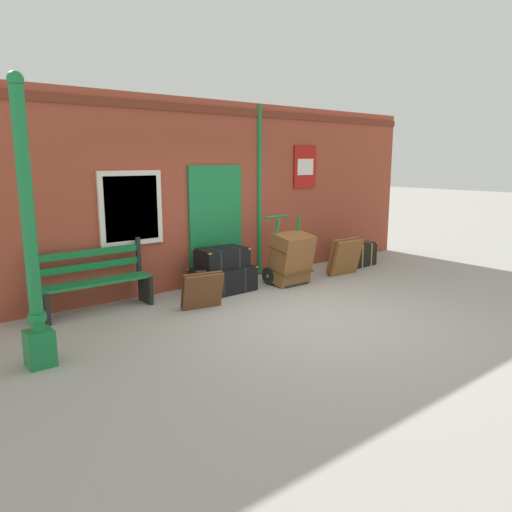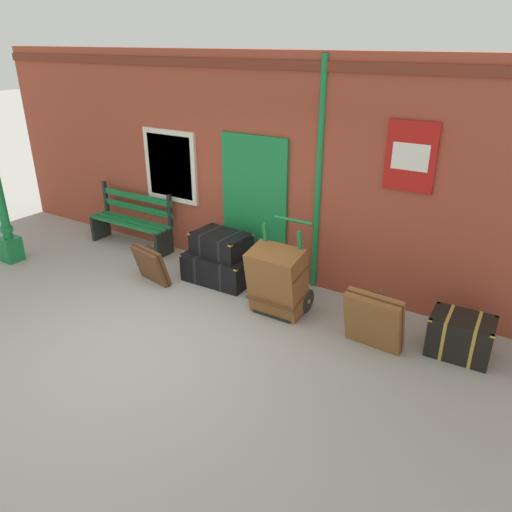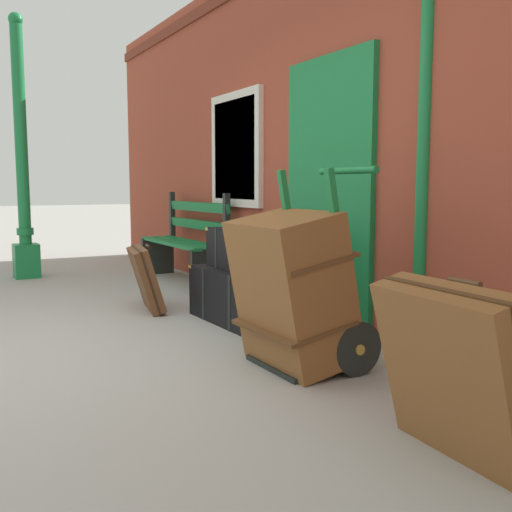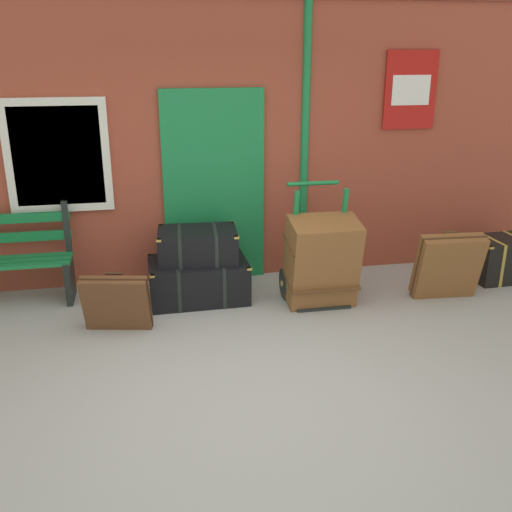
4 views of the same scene
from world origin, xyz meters
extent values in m
plane|color=#A3A099|center=(0.00, 0.00, 0.00)|extent=(60.00, 60.00, 0.00)
cube|color=#9E422D|center=(0.00, 2.60, 1.60)|extent=(10.40, 0.30, 3.20)
cube|color=maroon|center=(0.00, 2.44, 3.02)|extent=(10.40, 0.03, 0.12)
cube|color=#197A3D|center=(0.08, 2.43, 1.05)|extent=(1.10, 0.05, 2.10)
cube|color=#0F4924|center=(0.08, 2.41, 1.05)|extent=(0.06, 0.02, 2.10)
cube|color=silver|center=(-1.51, 2.43, 1.45)|extent=(1.04, 0.06, 1.16)
cube|color=silver|center=(-1.51, 2.41, 1.45)|extent=(0.88, 0.02, 1.00)
cylinder|color=#197A3D|center=(1.09, 2.45, 1.60)|extent=(0.09, 0.09, 3.14)
cube|color=#B7140F|center=(2.27, 2.43, 2.05)|extent=(0.60, 0.02, 0.84)
cube|color=white|center=(2.27, 2.41, 2.05)|extent=(0.44, 0.01, 0.32)
cube|color=#197A3D|center=(-3.47, 0.63, 0.20)|extent=(0.28, 0.28, 0.40)
cylinder|color=#197A3D|center=(-3.47, 0.63, 1.65)|extent=(0.14, 0.14, 2.51)
cylinder|color=#197A3D|center=(-3.47, 0.63, 0.55)|extent=(0.19, 0.19, 0.08)
sphere|color=#197A3D|center=(-3.47, 0.63, 2.96)|extent=(0.16, 0.16, 0.16)
cube|color=#197A3D|center=(-2.25, 1.96, 0.45)|extent=(1.60, 0.09, 0.04)
cube|color=#197A3D|center=(-2.25, 2.10, 0.45)|extent=(1.60, 0.09, 0.04)
cube|color=#197A3D|center=(-2.25, 2.24, 0.45)|extent=(1.60, 0.09, 0.04)
cube|color=#197A3D|center=(-2.25, 2.30, 0.65)|extent=(1.60, 0.05, 0.10)
cube|color=#197A3D|center=(-2.25, 2.30, 0.85)|extent=(1.60, 0.05, 0.10)
cube|color=black|center=(-3.01, 2.10, 0.23)|extent=(0.06, 0.40, 0.45)
cube|color=black|center=(-3.01, 2.30, 0.73)|extent=(0.06, 0.06, 0.56)
cube|color=black|center=(-1.49, 2.10, 0.23)|extent=(0.06, 0.40, 0.45)
cube|color=black|center=(-1.49, 2.30, 0.73)|extent=(0.06, 0.06, 0.56)
cube|color=black|center=(-0.18, 1.87, 0.21)|extent=(1.01, 0.66, 0.42)
cube|color=black|center=(-0.40, 1.86, 0.21)|extent=(0.05, 0.65, 0.43)
cube|color=black|center=(0.05, 1.87, 0.21)|extent=(0.05, 0.65, 0.43)
cube|color=#B79338|center=(-0.65, 1.55, 0.41)|extent=(0.05, 0.05, 0.02)
cube|color=#B79338|center=(0.31, 1.58, 0.41)|extent=(0.05, 0.05, 0.02)
cube|color=#B79338|center=(-0.66, 2.15, 0.41)|extent=(0.05, 0.05, 0.02)
cube|color=#B79338|center=(0.30, 2.18, 0.41)|extent=(0.05, 0.05, 0.02)
cube|color=silver|center=(-0.15, 1.56, 0.21)|extent=(0.36, 0.01, 0.10)
cube|color=black|center=(-0.17, 1.90, 0.58)|extent=(0.83, 0.59, 0.32)
cube|color=black|center=(-0.35, 1.91, 0.58)|extent=(0.07, 0.55, 0.33)
cube|color=black|center=(0.01, 1.89, 0.58)|extent=(0.07, 0.55, 0.33)
cube|color=#B79338|center=(-0.56, 1.68, 0.73)|extent=(0.05, 0.05, 0.02)
cube|color=#B79338|center=(0.19, 1.63, 0.73)|extent=(0.05, 0.05, 0.02)
cube|color=#B79338|center=(-0.53, 2.18, 0.73)|extent=(0.05, 0.05, 0.02)
cube|color=#B79338|center=(0.23, 2.13, 0.73)|extent=(0.05, 0.05, 0.02)
cube|color=black|center=(1.03, 1.46, 0.01)|extent=(0.56, 0.28, 0.03)
cube|color=#197A3D|center=(0.78, 1.66, 0.59)|extent=(0.04, 0.26, 1.19)
cube|color=#197A3D|center=(1.28, 1.66, 0.59)|extent=(0.04, 0.26, 1.19)
cylinder|color=#197A3D|center=(1.03, 1.87, 1.18)|extent=(0.54, 0.04, 0.04)
cylinder|color=black|center=(0.71, 1.72, 0.16)|extent=(0.04, 0.32, 0.32)
cylinder|color=#B79338|center=(0.71, 1.72, 0.16)|extent=(0.07, 0.06, 0.06)
cylinder|color=black|center=(1.35, 1.72, 0.16)|extent=(0.04, 0.32, 0.32)
cylinder|color=#B79338|center=(1.35, 1.72, 0.16)|extent=(0.07, 0.06, 0.06)
cube|color=brown|center=(1.03, 1.48, 0.47)|extent=(0.68, 0.59, 0.95)
cube|color=brown|center=(1.03, 1.48, 0.28)|extent=(0.70, 0.46, 0.11)
cube|color=brown|center=(1.03, 1.48, 0.67)|extent=(0.70, 0.46, 0.11)
cube|color=brown|center=(2.37, 1.38, 0.36)|extent=(0.69, 0.39, 0.72)
cylinder|color=#4F3018|center=(2.37, 1.42, 0.71)|extent=(0.16, 0.04, 0.03)
cube|color=#482C16|center=(2.37, 1.38, 0.36)|extent=(0.69, 0.25, 0.69)
cube|color=brown|center=(-0.99, 1.26, 0.28)|extent=(0.65, 0.38, 0.56)
cylinder|color=#3A2112|center=(-0.99, 1.28, 0.56)|extent=(0.16, 0.06, 0.03)
cube|color=#351E10|center=(-0.99, 1.26, 0.28)|extent=(0.64, 0.29, 0.54)
cube|color=black|center=(3.26, 1.79, 0.24)|extent=(0.70, 0.50, 0.48)
cube|color=#B79338|center=(3.10, 1.78, 0.24)|extent=(0.05, 0.49, 0.49)
cube|color=#B79338|center=(3.41, 1.79, 0.24)|extent=(0.05, 0.49, 0.49)
cube|color=#B79338|center=(2.94, 1.56, 0.47)|extent=(0.05, 0.05, 0.02)
cube|color=#B79338|center=(3.58, 1.58, 0.47)|extent=(0.05, 0.05, 0.02)
cube|color=#B79338|center=(2.93, 2.00, 0.47)|extent=(0.05, 0.05, 0.02)
cube|color=#B79338|center=(3.57, 2.02, 0.47)|extent=(0.05, 0.05, 0.02)
camera|label=1|loc=(-4.80, -4.67, 2.19)|focal=34.20mm
camera|label=2|loc=(3.79, -3.44, 3.34)|focal=34.38mm
camera|label=3|loc=(3.96, -0.41, 1.09)|focal=41.79mm
camera|label=4|loc=(-0.65, -3.81, 2.50)|focal=41.18mm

